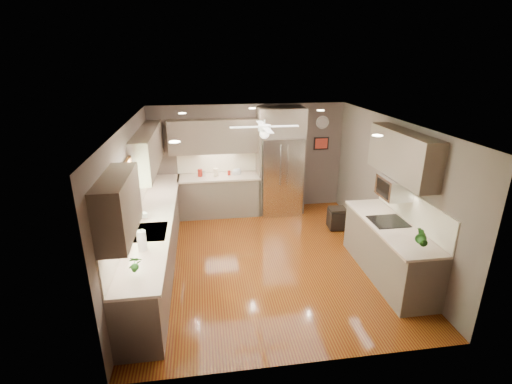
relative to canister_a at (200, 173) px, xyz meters
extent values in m
plane|color=#4F180A|center=(1.14, -2.23, -1.02)|extent=(5.00, 5.00, 0.00)
plane|color=white|center=(1.14, -2.23, 1.48)|extent=(5.00, 5.00, 0.00)
plane|color=brown|center=(1.14, 0.27, 0.23)|extent=(4.50, 0.00, 4.50)
plane|color=brown|center=(1.14, -4.73, 0.23)|extent=(4.50, 0.00, 4.50)
plane|color=brown|center=(-1.11, -2.23, 0.23)|extent=(0.00, 5.00, 5.00)
plane|color=brown|center=(3.39, -2.23, 0.23)|extent=(0.00, 5.00, 5.00)
cylinder|color=maroon|center=(0.00, 0.00, 0.00)|extent=(0.11, 0.11, 0.17)
cylinder|color=silver|center=(0.08, -0.02, -0.01)|extent=(0.10, 0.10, 0.13)
cylinder|color=beige|center=(0.35, -0.05, 0.01)|extent=(0.12, 0.12, 0.18)
cylinder|color=maroon|center=(0.65, -0.02, -0.02)|extent=(0.09, 0.09, 0.11)
imported|color=white|center=(-0.94, -2.24, 0.01)|extent=(0.11, 0.11, 0.18)
imported|color=#1D4F16|center=(-0.83, -3.95, 0.08)|extent=(0.17, 0.13, 0.31)
imported|color=#1D4F16|center=(3.06, -3.86, 0.10)|extent=(0.23, 0.20, 0.36)
imported|color=beige|center=(0.83, 0.01, -0.05)|extent=(0.29, 0.29, 0.06)
cube|color=brown|center=(-0.81, -2.08, -0.57)|extent=(0.60, 4.70, 0.90)
cube|color=beige|center=(-0.80, -2.08, -0.10)|extent=(0.65, 4.70, 0.04)
cube|color=#EFE5C4|center=(-1.10, -2.08, 0.18)|extent=(0.02, 4.70, 0.50)
cube|color=brown|center=(0.41, -0.03, -0.57)|extent=(1.85, 0.60, 0.90)
cube|color=beige|center=(0.41, -0.04, -0.10)|extent=(1.85, 0.65, 0.04)
cube|color=#EFE5C4|center=(0.41, 0.26, 0.18)|extent=(1.85, 0.02, 0.50)
cube|color=brown|center=(-0.95, -3.83, 0.81)|extent=(0.33, 1.20, 0.75)
cube|color=brown|center=(-0.95, -0.93, 0.81)|extent=(0.33, 2.40, 0.75)
cube|color=brown|center=(0.41, 0.11, 0.81)|extent=(2.15, 0.33, 0.75)
cube|color=brown|center=(3.22, -2.78, 1.01)|extent=(0.33, 1.70, 0.75)
cube|color=#BFF2B2|center=(-1.10, -2.73, 0.53)|extent=(0.01, 1.00, 0.80)
cube|color=olive|center=(-1.07, -2.73, 0.96)|extent=(0.05, 1.12, 0.06)
cube|color=olive|center=(-1.07, -2.73, 0.10)|extent=(0.05, 1.12, 0.06)
cube|color=olive|center=(-1.07, -3.26, 0.53)|extent=(0.05, 0.06, 0.80)
cube|color=olive|center=(-1.07, -2.20, 0.53)|extent=(0.05, 0.06, 0.80)
cube|color=silver|center=(-0.79, -2.73, -0.09)|extent=(0.50, 0.70, 0.03)
cube|color=#262626|center=(-0.79, -2.73, -0.13)|extent=(0.44, 0.62, 0.05)
cylinder|color=silver|center=(-0.99, -2.73, 0.03)|extent=(0.02, 0.02, 0.24)
cylinder|color=silver|center=(-0.93, -2.73, 0.15)|extent=(0.16, 0.02, 0.02)
cube|color=silver|center=(1.84, -0.09, -0.11)|extent=(0.92, 0.72, 1.82)
cube|color=black|center=(1.84, -0.43, -0.36)|extent=(0.88, 0.02, 0.02)
cube|color=black|center=(1.84, -0.43, 0.23)|extent=(0.01, 0.02, 1.00)
cylinder|color=silver|center=(1.76, -0.47, 0.23)|extent=(0.02, 0.02, 0.90)
cylinder|color=silver|center=(1.92, -0.47, 0.23)|extent=(0.02, 0.02, 0.90)
cube|color=brown|center=(1.84, -0.03, 1.12)|extent=(1.04, 0.60, 0.63)
cube|color=brown|center=(1.34, -0.03, -0.11)|extent=(0.06, 0.60, 1.82)
cube|color=brown|center=(2.34, -0.03, -0.11)|extent=(0.06, 0.60, 1.82)
cube|color=brown|center=(3.06, -3.03, -0.57)|extent=(0.65, 2.20, 0.90)
cube|color=beige|center=(3.05, -3.03, -0.10)|extent=(0.70, 2.20, 0.04)
cube|color=#EFE5C4|center=(3.38, -3.03, 0.18)|extent=(0.02, 2.20, 0.50)
cube|color=black|center=(3.05, -2.93, -0.08)|extent=(0.56, 0.52, 0.01)
cube|color=silver|center=(3.17, -2.78, 0.46)|extent=(0.42, 0.55, 0.34)
cube|color=black|center=(2.96, -2.78, 0.46)|extent=(0.02, 0.40, 0.26)
cylinder|color=white|center=(1.14, -1.93, 1.44)|extent=(0.03, 0.03, 0.08)
cylinder|color=white|center=(1.14, -1.93, 1.34)|extent=(0.22, 0.22, 0.10)
sphere|color=white|center=(1.14, -1.93, 1.24)|extent=(0.16, 0.16, 0.16)
cube|color=white|center=(1.49, -1.93, 1.36)|extent=(0.48, 0.11, 0.01)
cube|color=white|center=(1.14, -1.58, 1.36)|extent=(0.11, 0.48, 0.01)
cube|color=white|center=(0.79, -1.93, 1.36)|extent=(0.48, 0.11, 0.01)
cube|color=white|center=(1.14, -2.28, 1.36)|extent=(0.11, 0.48, 0.01)
cylinder|color=white|center=(-0.26, -0.93, 1.47)|extent=(0.14, 0.14, 0.01)
cylinder|color=white|center=(2.44, -0.93, 1.47)|extent=(0.14, 0.14, 0.01)
cylinder|color=white|center=(-0.26, -3.43, 1.47)|extent=(0.14, 0.14, 0.01)
cylinder|color=white|center=(2.44, -3.43, 1.47)|extent=(0.14, 0.14, 0.01)
cylinder|color=white|center=(1.14, -0.43, 1.47)|extent=(0.14, 0.14, 0.01)
cylinder|color=white|center=(2.89, 0.26, 1.03)|extent=(0.30, 0.03, 0.30)
cylinder|color=silver|center=(2.89, 0.24, 1.03)|extent=(0.29, 0.00, 0.29)
cube|color=black|center=(2.89, 0.25, 0.53)|extent=(0.36, 0.03, 0.30)
cube|color=#B33423|center=(2.89, 0.24, 0.53)|extent=(0.30, 0.01, 0.24)
cube|color=black|center=(2.86, -1.19, -0.80)|extent=(0.37, 0.37, 0.40)
cube|color=black|center=(2.86, -1.19, -0.56)|extent=(0.36, 0.36, 0.03)
cylinder|color=white|center=(-0.82, -3.30, 0.06)|extent=(0.13, 0.13, 0.29)
cylinder|color=silver|center=(-0.82, -3.30, 0.07)|extent=(0.03, 0.03, 0.32)
camera|label=1|loc=(0.08, -8.11, 2.49)|focal=26.00mm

